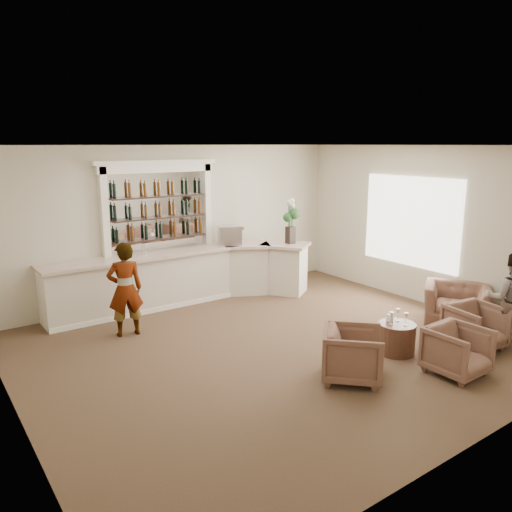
{
  "coord_description": "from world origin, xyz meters",
  "views": [
    {
      "loc": [
        -4.86,
        -6.16,
        3.32
      ],
      "look_at": [
        0.19,
        0.9,
        1.37
      ],
      "focal_mm": 35.0,
      "sensor_mm": 36.0,
      "label": 1
    }
  ],
  "objects_px": {
    "espresso_machine": "(230,235)",
    "armchair_left": "(353,354)",
    "sommelier": "(125,289)",
    "armchair_center": "(457,351)",
    "bar_counter": "(185,277)",
    "armchair_far": "(456,305)",
    "armchair_right": "(475,327)",
    "cocktail_table": "(396,338)",
    "guest": "(511,300)",
    "flower_vase": "(291,218)"
  },
  "relations": [
    {
      "from": "espresso_machine",
      "to": "armchair_left",
      "type": "bearing_deg",
      "value": -77.96
    },
    {
      "from": "sommelier",
      "to": "armchair_center",
      "type": "distance_m",
      "value": 5.49
    },
    {
      "from": "bar_counter",
      "to": "sommelier",
      "type": "bearing_deg",
      "value": -148.98
    },
    {
      "from": "armchair_far",
      "to": "sommelier",
      "type": "bearing_deg",
      "value": -153.41
    },
    {
      "from": "armchair_right",
      "to": "espresso_machine",
      "type": "bearing_deg",
      "value": 117.63
    },
    {
      "from": "sommelier",
      "to": "armchair_far",
      "type": "height_order",
      "value": "sommelier"
    },
    {
      "from": "bar_counter",
      "to": "armchair_far",
      "type": "bearing_deg",
      "value": -48.88
    },
    {
      "from": "bar_counter",
      "to": "armchair_left",
      "type": "distance_m",
      "value": 4.57
    },
    {
      "from": "armchair_left",
      "to": "espresso_machine",
      "type": "bearing_deg",
      "value": 35.09
    },
    {
      "from": "cocktail_table",
      "to": "guest",
      "type": "bearing_deg",
      "value": -26.83
    },
    {
      "from": "guest",
      "to": "bar_counter",
      "type": "bearing_deg",
      "value": 3.54
    },
    {
      "from": "armchair_center",
      "to": "guest",
      "type": "bearing_deg",
      "value": 3.51
    },
    {
      "from": "armchair_center",
      "to": "espresso_machine",
      "type": "distance_m",
      "value": 5.45
    },
    {
      "from": "espresso_machine",
      "to": "armchair_far",
      "type": "bearing_deg",
      "value": -36.78
    },
    {
      "from": "bar_counter",
      "to": "flower_vase",
      "type": "bearing_deg",
      "value": -16.18
    },
    {
      "from": "armchair_right",
      "to": "flower_vase",
      "type": "xyz_separation_m",
      "value": [
        -0.47,
        4.26,
        1.34
      ]
    },
    {
      "from": "armchair_right",
      "to": "flower_vase",
      "type": "height_order",
      "value": "flower_vase"
    },
    {
      "from": "flower_vase",
      "to": "espresso_machine",
      "type": "bearing_deg",
      "value": 150.59
    },
    {
      "from": "armchair_center",
      "to": "espresso_machine",
      "type": "xyz_separation_m",
      "value": [
        -0.54,
        5.33,
        0.99
      ]
    },
    {
      "from": "armchair_center",
      "to": "armchair_far",
      "type": "height_order",
      "value": "armchair_far"
    },
    {
      "from": "armchair_left",
      "to": "sommelier",
      "type": "bearing_deg",
      "value": 74.84
    },
    {
      "from": "guest",
      "to": "flower_vase",
      "type": "bearing_deg",
      "value": -16.5
    },
    {
      "from": "armchair_center",
      "to": "flower_vase",
      "type": "bearing_deg",
      "value": 81.13
    },
    {
      "from": "bar_counter",
      "to": "sommelier",
      "type": "height_order",
      "value": "sommelier"
    },
    {
      "from": "armchair_far",
      "to": "espresso_machine",
      "type": "relative_size",
      "value": 2.36
    },
    {
      "from": "cocktail_table",
      "to": "armchair_left",
      "type": "relative_size",
      "value": 0.71
    },
    {
      "from": "cocktail_table",
      "to": "sommelier",
      "type": "relative_size",
      "value": 0.36
    },
    {
      "from": "armchair_far",
      "to": "guest",
      "type": "bearing_deg",
      "value": -45.55
    },
    {
      "from": "sommelier",
      "to": "armchair_right",
      "type": "distance_m",
      "value": 5.97
    },
    {
      "from": "bar_counter",
      "to": "guest",
      "type": "bearing_deg",
      "value": -57.46
    },
    {
      "from": "cocktail_table",
      "to": "armchair_far",
      "type": "xyz_separation_m",
      "value": [
        2.0,
        0.23,
        0.12
      ]
    },
    {
      "from": "sommelier",
      "to": "guest",
      "type": "bearing_deg",
      "value": 150.73
    },
    {
      "from": "armchair_center",
      "to": "armchair_right",
      "type": "height_order",
      "value": "armchair_right"
    },
    {
      "from": "bar_counter",
      "to": "armchair_right",
      "type": "bearing_deg",
      "value": -60.56
    },
    {
      "from": "armchair_right",
      "to": "armchair_far",
      "type": "bearing_deg",
      "value": 56.65
    },
    {
      "from": "armchair_right",
      "to": "bar_counter",
      "type": "bearing_deg",
      "value": 128.5
    },
    {
      "from": "guest",
      "to": "armchair_far",
      "type": "distance_m",
      "value": 1.22
    },
    {
      "from": "sommelier",
      "to": "armchair_far",
      "type": "relative_size",
      "value": 1.47
    },
    {
      "from": "sommelier",
      "to": "armchair_far",
      "type": "bearing_deg",
      "value": 160.34
    },
    {
      "from": "cocktail_table",
      "to": "espresso_machine",
      "type": "bearing_deg",
      "value": 95.76
    },
    {
      "from": "guest",
      "to": "armchair_center",
      "type": "relative_size",
      "value": 2.03
    },
    {
      "from": "cocktail_table",
      "to": "sommelier",
      "type": "bearing_deg",
      "value": 134.67
    },
    {
      "from": "sommelier",
      "to": "bar_counter",
      "type": "bearing_deg",
      "value": -138.41
    },
    {
      "from": "armchair_right",
      "to": "armchair_far",
      "type": "xyz_separation_m",
      "value": [
        0.78,
        0.85,
        0.0
      ]
    },
    {
      "from": "sommelier",
      "to": "guest",
      "type": "height_order",
      "value": "sommelier"
    },
    {
      "from": "armchair_left",
      "to": "bar_counter",
      "type": "bearing_deg",
      "value": 49.18
    },
    {
      "from": "bar_counter",
      "to": "armchair_center",
      "type": "distance_m",
      "value": 5.59
    },
    {
      "from": "bar_counter",
      "to": "sommelier",
      "type": "xyz_separation_m",
      "value": [
        -1.69,
        -1.02,
        0.27
      ]
    },
    {
      "from": "armchair_left",
      "to": "armchair_center",
      "type": "height_order",
      "value": "armchair_left"
    },
    {
      "from": "bar_counter",
      "to": "armchair_far",
      "type": "distance_m",
      "value": 5.42
    }
  ]
}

